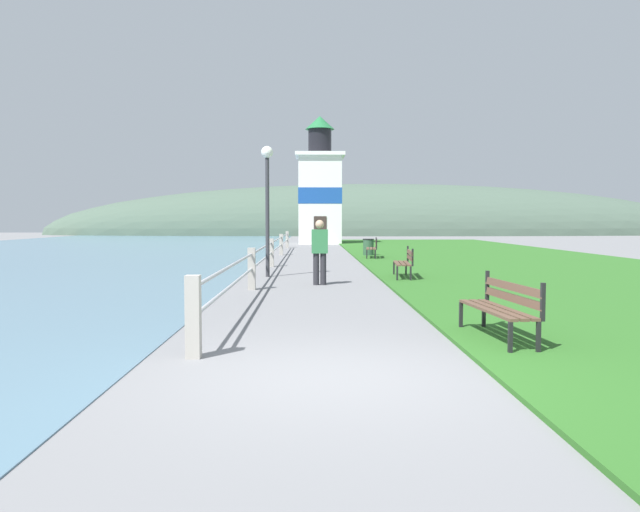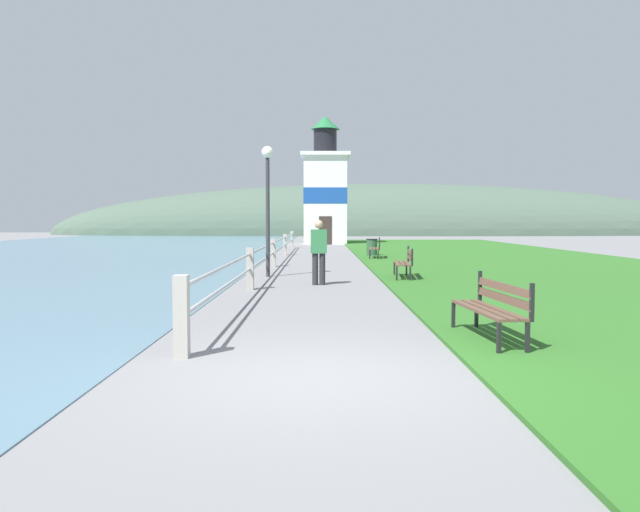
% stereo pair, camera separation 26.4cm
% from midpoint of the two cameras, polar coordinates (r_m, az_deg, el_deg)
% --- Properties ---
extents(ground_plane, '(160.00, 160.00, 0.00)m').
position_cam_midpoint_polar(ground_plane, '(6.97, -0.17, -11.06)').
color(ground_plane, slate).
extents(grass_verge, '(12.00, 55.89, 0.06)m').
position_cam_midpoint_polar(grass_verge, '(26.63, 16.35, -0.49)').
color(grass_verge, '#2D6623').
rests_on(grass_verge, ground_plane).
extents(seawall_railing, '(0.18, 30.85, 1.04)m').
position_cam_midpoint_polar(seawall_railing, '(23.17, -4.80, 0.56)').
color(seawall_railing, '#A8A399').
rests_on(seawall_railing, ground_plane).
extents(park_bench_near, '(0.64, 1.98, 0.94)m').
position_cam_midpoint_polar(park_bench_near, '(9.15, 15.52, -4.29)').
color(park_bench_near, brown).
rests_on(park_bench_near, ground_plane).
extents(park_bench_midway, '(0.63, 1.95, 0.94)m').
position_cam_midpoint_polar(park_bench_midway, '(18.33, 7.37, -0.44)').
color(park_bench_midway, brown).
rests_on(park_bench_midway, ground_plane).
extents(park_bench_far, '(0.64, 1.86, 0.94)m').
position_cam_midpoint_polar(park_bench_far, '(27.78, 4.60, 0.84)').
color(park_bench_far, brown).
rests_on(park_bench_far, ground_plane).
extents(lighthouse, '(3.52, 3.52, 9.23)m').
position_cam_midpoint_polar(lighthouse, '(45.50, -0.18, 5.98)').
color(lighthouse, white).
rests_on(lighthouse, ground_plane).
extents(person_strolling, '(0.43, 0.25, 1.73)m').
position_cam_midpoint_polar(person_strolling, '(16.57, -0.48, 0.57)').
color(person_strolling, '#28282D').
rests_on(person_strolling, ground_plane).
extents(trash_bin, '(0.54, 0.54, 0.84)m').
position_cam_midpoint_polar(trash_bin, '(29.73, 4.20, 0.78)').
color(trash_bin, '#2D5138').
rests_on(trash_bin, ground_plane).
extents(lamp_post, '(0.36, 0.36, 3.96)m').
position_cam_midpoint_polar(lamp_post, '(19.05, -5.24, 6.33)').
color(lamp_post, '#333338').
rests_on(lamp_post, ground_plane).
extents(distant_hillside, '(80.00, 16.00, 12.00)m').
position_cam_midpoint_polar(distant_hillside, '(74.47, 5.41, 1.96)').
color(distant_hillside, '#475B4C').
rests_on(distant_hillside, ground_plane).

